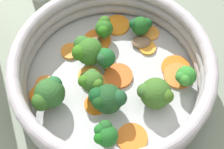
# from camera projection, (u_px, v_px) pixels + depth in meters

# --- Properties ---
(ground_plane) EXTENTS (4.00, 4.00, 0.00)m
(ground_plane) POSITION_uv_depth(u_px,v_px,m) (112.00, 83.00, 0.51)
(ground_plane) COLOR gray
(skillet) EXTENTS (0.29, 0.29, 0.01)m
(skillet) POSITION_uv_depth(u_px,v_px,m) (112.00, 81.00, 0.50)
(skillet) COLOR #B2B5B7
(skillet) RESTS_ON ground_plane
(skillet_rim_wall) EXTENTS (0.31, 0.31, 0.06)m
(skillet_rim_wall) POSITION_uv_depth(u_px,v_px,m) (112.00, 69.00, 0.47)
(skillet_rim_wall) COLOR #B4ADB5
(skillet_rim_wall) RESTS_ON skillet
(skillet_rivet_right) EXTENTS (0.01, 0.01, 0.01)m
(skillet_rivet_right) POSITION_uv_depth(u_px,v_px,m) (184.00, 132.00, 0.45)
(skillet_rivet_right) COLOR #AEB1B8
(skillet_rivet_right) RESTS_ON skillet
(carrot_slice_0) EXTENTS (0.04, 0.04, 0.00)m
(carrot_slice_0) POSITION_uv_depth(u_px,v_px,m) (45.00, 84.00, 0.49)
(carrot_slice_0) COLOR orange
(carrot_slice_0) RESTS_ON skillet
(carrot_slice_1) EXTENTS (0.04, 0.04, 0.00)m
(carrot_slice_1) POSITION_uv_depth(u_px,v_px,m) (96.00, 104.00, 0.47)
(carrot_slice_1) COLOR orange
(carrot_slice_1) RESTS_ON skillet
(carrot_slice_2) EXTENTS (0.05, 0.05, 0.01)m
(carrot_slice_2) POSITION_uv_depth(u_px,v_px,m) (117.00, 25.00, 0.55)
(carrot_slice_2) COLOR orange
(carrot_slice_2) RESTS_ON skillet
(carrot_slice_3) EXTENTS (0.04, 0.04, 0.00)m
(carrot_slice_3) POSITION_uv_depth(u_px,v_px,m) (70.00, 51.00, 0.52)
(carrot_slice_3) COLOR orange
(carrot_slice_3) RESTS_ON skillet
(carrot_slice_4) EXTENTS (0.06, 0.06, 0.00)m
(carrot_slice_4) POSITION_uv_depth(u_px,v_px,m) (132.00, 138.00, 0.45)
(carrot_slice_4) COLOR orange
(carrot_slice_4) RESTS_ON skillet
(carrot_slice_5) EXTENTS (0.06, 0.06, 0.01)m
(carrot_slice_5) POSITION_uv_depth(u_px,v_px,m) (118.00, 75.00, 0.50)
(carrot_slice_5) COLOR #DD5D1F
(carrot_slice_5) RESTS_ON skillet
(carrot_slice_6) EXTENTS (0.04, 0.04, 0.01)m
(carrot_slice_6) POSITION_uv_depth(u_px,v_px,m) (41.00, 95.00, 0.48)
(carrot_slice_6) COLOR orange
(carrot_slice_6) RESTS_ON skillet
(carrot_slice_7) EXTENTS (0.06, 0.06, 0.00)m
(carrot_slice_7) POSITION_uv_depth(u_px,v_px,m) (97.00, 40.00, 0.53)
(carrot_slice_7) COLOR orange
(carrot_slice_7) RESTS_ON skillet
(carrot_slice_8) EXTENTS (0.05, 0.05, 0.00)m
(carrot_slice_8) POSITION_uv_depth(u_px,v_px,m) (178.00, 76.00, 0.50)
(carrot_slice_8) COLOR orange
(carrot_slice_8) RESTS_ON skillet
(carrot_slice_9) EXTENTS (0.05, 0.05, 0.00)m
(carrot_slice_9) POSITION_uv_depth(u_px,v_px,m) (89.00, 76.00, 0.50)
(carrot_slice_9) COLOR orange
(carrot_slice_9) RESTS_ON skillet
(carrot_slice_10) EXTENTS (0.03, 0.03, 0.00)m
(carrot_slice_10) POSITION_uv_depth(u_px,v_px,m) (147.00, 48.00, 0.52)
(carrot_slice_10) COLOR #F99D2D
(carrot_slice_10) RESTS_ON skillet
(carrot_slice_11) EXTENTS (0.03, 0.03, 0.00)m
(carrot_slice_11) POSITION_uv_depth(u_px,v_px,m) (150.00, 33.00, 0.54)
(carrot_slice_11) COLOR #F99C38
(carrot_slice_11) RESTS_ON skillet
(carrot_slice_12) EXTENTS (0.04, 0.04, 0.01)m
(carrot_slice_12) POSITION_uv_depth(u_px,v_px,m) (100.00, 85.00, 0.49)
(carrot_slice_12) COLOR orange
(carrot_slice_12) RESTS_ON skillet
(carrot_slice_13) EXTENTS (0.06, 0.06, 0.00)m
(carrot_slice_13) POSITION_uv_depth(u_px,v_px,m) (176.00, 68.00, 0.51)
(carrot_slice_13) COLOR orange
(carrot_slice_13) RESTS_ON skillet
(broccoli_floret_0) EXTENTS (0.03, 0.03, 0.04)m
(broccoli_floret_0) POSITION_uv_depth(u_px,v_px,m) (185.00, 77.00, 0.47)
(broccoli_floret_0) COLOR #74A15C
(broccoli_floret_0) RESTS_ON skillet
(broccoli_floret_1) EXTENTS (0.03, 0.03, 0.04)m
(broccoli_floret_1) POSITION_uv_depth(u_px,v_px,m) (106.00, 57.00, 0.48)
(broccoli_floret_1) COLOR #69924C
(broccoli_floret_1) RESTS_ON skillet
(broccoli_floret_2) EXTENTS (0.05, 0.04, 0.05)m
(broccoli_floret_2) POSITION_uv_depth(u_px,v_px,m) (107.00, 99.00, 0.44)
(broccoli_floret_2) COLOR #6CA35A
(broccoli_floret_2) RESTS_ON skillet
(broccoli_floret_3) EXTENTS (0.04, 0.04, 0.05)m
(broccoli_floret_3) POSITION_uv_depth(u_px,v_px,m) (92.00, 81.00, 0.46)
(broccoli_floret_3) COLOR #64924C
(broccoli_floret_3) RESTS_ON skillet
(broccoli_floret_4) EXTENTS (0.03, 0.04, 0.05)m
(broccoli_floret_4) POSITION_uv_depth(u_px,v_px,m) (105.00, 135.00, 0.42)
(broccoli_floret_4) COLOR #7EA565
(broccoli_floret_4) RESTS_ON skillet
(broccoli_floret_5) EXTENTS (0.05, 0.05, 0.05)m
(broccoli_floret_5) POSITION_uv_depth(u_px,v_px,m) (87.00, 51.00, 0.49)
(broccoli_floret_5) COLOR olive
(broccoli_floret_5) RESTS_ON skillet
(broccoli_floret_6) EXTENTS (0.05, 0.05, 0.05)m
(broccoli_floret_6) POSITION_uv_depth(u_px,v_px,m) (155.00, 93.00, 0.45)
(broccoli_floret_6) COLOR #80B260
(broccoli_floret_6) RESTS_ON skillet
(broccoli_floret_7) EXTENTS (0.04, 0.03, 0.04)m
(broccoli_floret_7) POSITION_uv_depth(u_px,v_px,m) (141.00, 26.00, 0.52)
(broccoli_floret_7) COLOR #85A666
(broccoli_floret_7) RESTS_ON skillet
(broccoli_floret_8) EXTENTS (0.03, 0.04, 0.04)m
(broccoli_floret_8) POSITION_uv_depth(u_px,v_px,m) (104.00, 28.00, 0.52)
(broccoli_floret_8) COLOR #6D9955
(broccoli_floret_8) RESTS_ON skillet
(broccoli_floret_9) EXTENTS (0.05, 0.05, 0.05)m
(broccoli_floret_9) POSITION_uv_depth(u_px,v_px,m) (50.00, 95.00, 0.45)
(broccoli_floret_9) COLOR #678955
(broccoli_floret_9) RESTS_ON skillet
(mushroom_piece_0) EXTENTS (0.04, 0.03, 0.01)m
(mushroom_piece_0) POSITION_uv_depth(u_px,v_px,m) (141.00, 42.00, 0.53)
(mushroom_piece_0) COLOR #85654B
(mushroom_piece_0) RESTS_ON skillet
(mushroom_piece_1) EXTENTS (0.03, 0.02, 0.01)m
(mushroom_piece_1) POSITION_uv_depth(u_px,v_px,m) (87.00, 77.00, 0.49)
(mushroom_piece_1) COLOR brown
(mushroom_piece_1) RESTS_ON skillet
(mushroom_piece_2) EXTENTS (0.03, 0.03, 0.01)m
(mushroom_piece_2) POSITION_uv_depth(u_px,v_px,m) (95.00, 43.00, 0.52)
(mushroom_piece_2) COLOR brown
(mushroom_piece_2) RESTS_ON skillet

